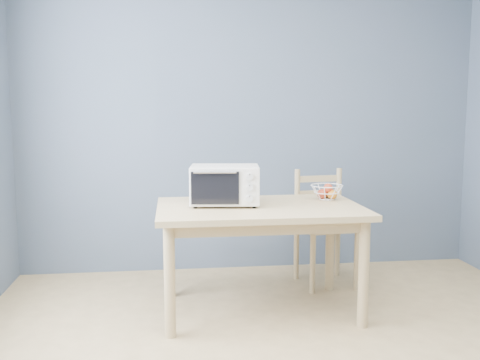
{
  "coord_description": "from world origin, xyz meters",
  "views": [
    {
      "loc": [
        -0.69,
        -2.39,
        1.4
      ],
      "look_at": [
        -0.23,
        1.2,
        0.93
      ],
      "focal_mm": 40.0,
      "sensor_mm": 36.0,
      "label": 1
    }
  ],
  "objects": [
    {
      "name": "toaster_oven",
      "position": [
        -0.35,
        1.24,
        0.89
      ],
      "size": [
        0.5,
        0.38,
        0.28
      ],
      "rotation": [
        0.0,
        0.0,
        -0.11
      ],
      "color": "white",
      "rests_on": "dining_table"
    },
    {
      "name": "fruit_basket",
      "position": [
        0.44,
        1.38,
        0.81
      ],
      "size": [
        0.3,
        0.3,
        0.12
      ],
      "rotation": [
        0.0,
        0.0,
        0.33
      ],
      "color": "white",
      "rests_on": "dining_table"
    },
    {
      "name": "dining_chair",
      "position": [
        0.53,
        1.74,
        0.46
      ],
      "size": [
        0.48,
        0.48,
        0.92
      ],
      "rotation": [
        0.0,
        0.0,
        0.11
      ],
      "color": "tan",
      "rests_on": "ground"
    },
    {
      "name": "room",
      "position": [
        0.0,
        0.0,
        1.3
      ],
      "size": [
        4.01,
        4.51,
        2.61
      ],
      "color": "tan",
      "rests_on": "ground"
    },
    {
      "name": "dining_table",
      "position": [
        -0.1,
        1.19,
        0.65
      ],
      "size": [
        1.4,
        0.9,
        0.75
      ],
      "color": "tan",
      "rests_on": "ground"
    }
  ]
}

